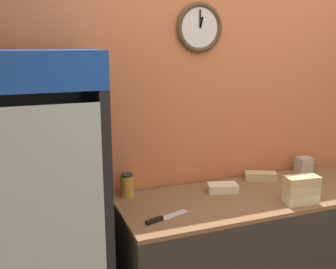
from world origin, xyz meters
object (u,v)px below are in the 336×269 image
Objects in this scene: sandwich_stack_bottom at (300,199)px; napkin_dispenser at (304,165)px; beverage_cooler at (29,209)px; sandwich_stack_middle at (301,190)px; sandwich_flat_right at (223,188)px; sandwich_flat_left at (260,176)px; sandwich_stack_top at (302,181)px; condiment_jar at (127,185)px; chefs_knife at (161,218)px.

sandwich_stack_bottom is 0.62m from napkin_dispenser.
sandwich_stack_middle is (1.57, -0.30, -0.00)m from beverage_cooler.
sandwich_stack_bottom is 1.00× the size of sandwich_flat_right.
sandwich_flat_left is (0.01, 0.45, -0.00)m from sandwich_stack_bottom.
beverage_cooler is at bearing 169.25° from sandwich_stack_top.
beverage_cooler is at bearing -177.91° from sandwich_flat_right.
beverage_cooler is 0.63m from condiment_jar.
sandwich_stack_bottom is 1.43× the size of condiment_jar.
beverage_cooler reaches higher than sandwich_stack_top.
sandwich_stack_middle is at bearing -43.93° from sandwich_flat_right.
sandwich_flat_left is 1.57× the size of condiment_jar.
sandwich_flat_left is (0.01, 0.45, -0.12)m from sandwich_stack_top.
sandwich_stack_middle is at bearing -131.12° from napkin_dispenser.
condiment_jar is (-0.97, 0.49, 0.05)m from sandwich_stack_bottom.
sandwich_stack_top is (0.00, 0.00, 0.12)m from sandwich_stack_bottom.
condiment_jar is (-0.97, 0.49, -0.01)m from sandwich_stack_middle.
sandwich_flat_right is (-0.36, 0.34, -0.00)m from sandwich_stack_bottom.
chefs_knife is at bearing 174.15° from sandwich_stack_bottom.
beverage_cooler is 8.60× the size of sandwich_stack_middle.
sandwich_stack_top is at bearing -43.93° from sandwich_flat_right.
sandwich_flat_right is at bearing 2.09° from beverage_cooler.
sandwich_stack_middle is 0.90× the size of sandwich_flat_left.
sandwich_flat_right reaches higher than chefs_knife.
napkin_dispenser reaches higher than sandwich_flat_right.
napkin_dispenser is (0.76, 0.12, 0.03)m from sandwich_flat_right.
beverage_cooler is 12.21× the size of condiment_jar.
sandwich_stack_bottom is 0.12m from sandwich_stack_top.
sandwich_flat_right is 1.82× the size of napkin_dispenser.
sandwich_stack_top is 0.90m from chefs_knife.
condiment_jar is at bearing 17.74° from beverage_cooler.
napkin_dispenser is at bearing 48.88° from sandwich_stack_bottom.
condiment_jar reaches higher than napkin_dispenser.
sandwich_stack_top is 1.09m from condiment_jar.
sandwich_stack_bottom is 0.77× the size of chefs_knife.
sandwich_stack_middle is 0.46m from sandwich_flat_left.
sandwich_flat_right is at bearing -163.52° from sandwich_flat_left.
sandwich_stack_bottom is 0.88m from chefs_knife.
beverage_cooler is 6.54× the size of chefs_knife.
napkin_dispenser is (1.29, 0.37, 0.05)m from chefs_knife.
chefs_knife is at bearing -77.54° from condiment_jar.
condiment_jar is at bearing 153.18° from sandwich_stack_top.
napkin_dispenser is (0.41, 0.46, -0.09)m from sandwich_stack_top.
sandwich_stack_middle reaches higher than sandwich_flat_left.
chefs_knife is (-0.89, -0.36, -0.02)m from sandwich_flat_left.
sandwich_flat_left is (1.58, 0.15, -0.06)m from beverage_cooler.
napkin_dispenser is at bearing -1.04° from condiment_jar.
sandwich_flat_left is 1.10× the size of sandwich_flat_right.
sandwich_stack_top is 0.92× the size of sandwich_flat_left.
condiment_jar is at bearing 153.18° from sandwich_stack_bottom.
beverage_cooler is 0.72m from chefs_knife.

